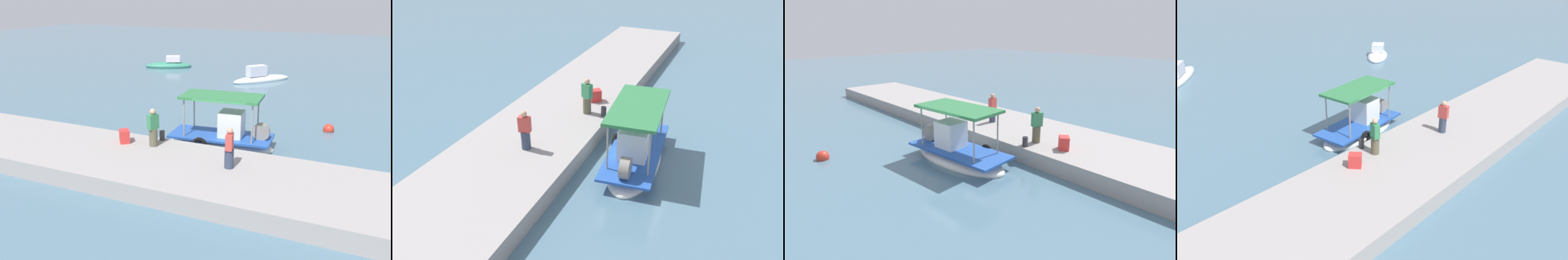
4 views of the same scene
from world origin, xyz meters
TOP-DOWN VIEW (x-y plane):
  - ground_plane at (0.00, 0.00)m, footprint 120.00×120.00m
  - dock_quay at (0.00, -4.33)m, footprint 36.00×4.83m
  - main_fishing_boat at (-0.07, -0.03)m, footprint 5.20×2.44m
  - fisherman_near_bollard at (-2.17, -2.98)m, footprint 0.48×0.54m
  - fisherman_by_crate at (1.63, -3.92)m, footprint 0.42×0.49m
  - mooring_bollard at (-2.19, -2.18)m, footprint 0.24×0.24m
  - cargo_crate at (-3.56, -3.14)m, footprint 0.66×0.67m
  - marker_buoy at (4.26, 4.45)m, footprint 0.58×0.58m

SIDE VIEW (x-z plane):
  - ground_plane at x=0.00m, z-range 0.00..0.00m
  - marker_buoy at x=4.26m, z-range -0.17..0.40m
  - dock_quay at x=0.00m, z-range 0.00..0.72m
  - main_fishing_boat at x=-0.07m, z-range -1.00..1.87m
  - mooring_bollard at x=-2.19m, z-range 0.72..1.16m
  - cargo_crate at x=-3.56m, z-range 0.72..1.30m
  - fisherman_by_crate at x=1.63m, z-range 0.65..2.26m
  - fisherman_near_bollard at x=-2.17m, z-range 0.64..2.32m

